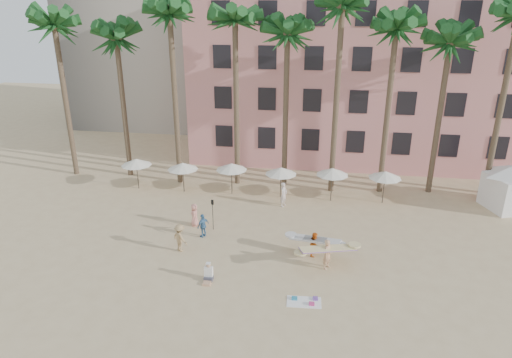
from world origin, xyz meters
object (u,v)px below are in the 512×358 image
at_px(carrier_yellow, 328,253).
at_px(carrier_white, 315,243).
at_px(cabana, 511,183).
at_px(pink_hotel, 376,74).

bearing_deg(carrier_yellow, carrier_white, 119.28).
bearing_deg(carrier_yellow, cabana, 38.17).
distance_m(cabana, carrier_white, 16.96).
height_order(carrier_yellow, carrier_white, carrier_yellow).
bearing_deg(cabana, carrier_yellow, -141.83).
bearing_deg(carrier_yellow, pink_hotel, 79.87).
xyz_separation_m(carrier_yellow, carrier_white, (-0.78, 1.40, -0.20)).
xyz_separation_m(cabana, carrier_yellow, (-13.43, -10.56, -1.02)).
bearing_deg(pink_hotel, carrier_yellow, -100.13).
distance_m(pink_hotel, carrier_white, 23.81).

